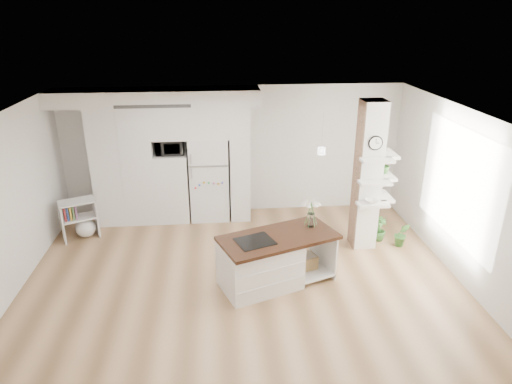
% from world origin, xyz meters
% --- Properties ---
extents(floor, '(7.00, 6.00, 0.01)m').
position_xyz_m(floor, '(0.00, 0.00, 0.00)').
color(floor, tan).
rests_on(floor, ground).
extents(room, '(7.04, 6.04, 2.72)m').
position_xyz_m(room, '(0.00, 0.00, 1.86)').
color(room, white).
rests_on(room, ground).
extents(cabinet_wall, '(4.00, 0.71, 2.70)m').
position_xyz_m(cabinet_wall, '(-1.45, 2.67, 1.51)').
color(cabinet_wall, white).
rests_on(cabinet_wall, floor).
extents(refrigerator, '(0.78, 0.69, 1.75)m').
position_xyz_m(refrigerator, '(-0.53, 2.68, 0.88)').
color(refrigerator, silver).
rests_on(refrigerator, floor).
extents(column, '(0.69, 0.90, 2.70)m').
position_xyz_m(column, '(2.38, 1.13, 1.35)').
color(column, silver).
rests_on(column, floor).
extents(window, '(0.00, 2.40, 2.40)m').
position_xyz_m(window, '(3.48, 0.30, 1.50)').
color(window, white).
rests_on(window, room).
extents(pendant_light, '(0.12, 0.12, 0.10)m').
position_xyz_m(pendant_light, '(1.70, 0.15, 2.12)').
color(pendant_light, white).
rests_on(pendant_light, room).
extents(kitchen_island, '(2.01, 1.45, 1.39)m').
position_xyz_m(kitchen_island, '(0.37, 0.01, 0.43)').
color(kitchen_island, white).
rests_on(kitchen_island, floor).
extents(bookshelf, '(0.74, 0.60, 0.77)m').
position_xyz_m(bookshelf, '(-2.97, 1.95, 0.33)').
color(bookshelf, white).
rests_on(bookshelf, floor).
extents(floor_plant_a, '(0.31, 0.27, 0.48)m').
position_xyz_m(floor_plant_a, '(3.00, 1.06, 0.24)').
color(floor_plant_a, '#336B2A').
rests_on(floor_plant_a, floor).
extents(floor_plant_b, '(0.29, 0.29, 0.46)m').
position_xyz_m(floor_plant_b, '(2.67, 1.34, 0.23)').
color(floor_plant_b, '#336B2A').
rests_on(floor_plant_b, floor).
extents(microwave, '(0.54, 0.37, 0.30)m').
position_xyz_m(microwave, '(-1.27, 2.62, 1.57)').
color(microwave, '#2D2D2D').
rests_on(microwave, cabinet_wall).
extents(shelf_plant, '(0.27, 0.23, 0.30)m').
position_xyz_m(shelf_plant, '(2.63, 1.30, 1.52)').
color(shelf_plant, '#336B2A').
rests_on(shelf_plant, column).
extents(decor_bowl, '(0.22, 0.22, 0.05)m').
position_xyz_m(decor_bowl, '(2.30, 0.90, 1.00)').
color(decor_bowl, white).
rests_on(decor_bowl, column).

